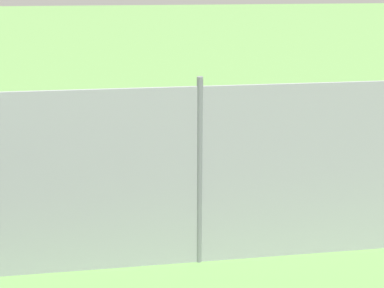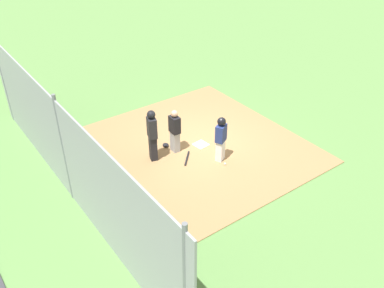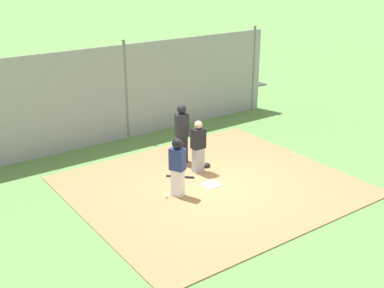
{
  "view_description": "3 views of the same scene",
  "coord_description": "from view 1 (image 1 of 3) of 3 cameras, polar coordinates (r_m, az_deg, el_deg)",
  "views": [
    {
      "loc": [
        -1.05,
        -11.87,
        4.85
      ],
      "look_at": [
        0.31,
        -1.29,
        1.0
      ],
      "focal_mm": 44.12,
      "sensor_mm": 36.0,
      "label": 1
    },
    {
      "loc": [
        9.73,
        -7.51,
        8.06
      ],
      "look_at": [
        0.78,
        -0.95,
        0.83
      ],
      "focal_mm": 39.41,
      "sensor_mm": 36.0,
      "label": 2
    },
    {
      "loc": [
        7.49,
        9.54,
        5.92
      ],
      "look_at": [
        0.06,
        -0.82,
        0.99
      ],
      "focal_mm": 46.01,
      "sensor_mm": 36.0,
      "label": 3
    }
  ],
  "objects": [
    {
      "name": "ground_plane",
      "position": [
        12.86,
        -2.13,
        -2.32
      ],
      "size": [
        140.0,
        140.0,
        0.0
      ],
      "primitive_type": "plane",
      "color": "#5B8947"
    },
    {
      "name": "dirt_infield",
      "position": [
        12.86,
        -2.13,
        -2.26
      ],
      "size": [
        7.2,
        6.4,
        0.03
      ],
      "primitive_type": "cube",
      "color": "#9E774C",
      "rests_on": "ground_plane"
    },
    {
      "name": "home_plate",
      "position": [
        12.85,
        -2.13,
        -2.16
      ],
      "size": [
        0.49,
        0.49,
        0.02
      ],
      "primitive_type": "cube",
      "rotation": [
        0.0,
        0.0,
        0.11
      ],
      "color": "white",
      "rests_on": "dirt_infield"
    },
    {
      "name": "catcher",
      "position": [
        11.69,
        -2.87,
        -0.31
      ],
      "size": [
        0.39,
        0.27,
        1.55
      ],
      "rotation": [
        0.0,
        0.0,
        1.53
      ],
      "color": "#9E9EA3",
      "rests_on": "dirt_infield"
    },
    {
      "name": "umpire",
      "position": [
        10.84,
        -2.63,
        -1.07
      ],
      "size": [
        0.44,
        0.36,
        1.8
      ],
      "rotation": [
        0.0,
        0.0,
        1.27
      ],
      "color": "black",
      "rests_on": "dirt_infield"
    },
    {
      "name": "runner",
      "position": [
        12.65,
        2.73,
        1.75
      ],
      "size": [
        0.4,
        0.46,
        1.59
      ],
      "rotation": [
        0.0,
        0.0,
        3.61
      ],
      "color": "silver",
      "rests_on": "dirt_infield"
    },
    {
      "name": "baseball_bat",
      "position": [
        12.06,
        0.26,
        -3.55
      ],
      "size": [
        0.61,
        0.59,
        0.06
      ],
      "primitive_type": "cylinder",
      "rotation": [
        0.0,
        1.57,
        2.37
      ],
      "color": "black",
      "rests_on": "dirt_infield"
    },
    {
      "name": "catcher_mask",
      "position": [
        11.82,
        -4.68,
        -3.97
      ],
      "size": [
        0.24,
        0.2,
        0.12
      ],
      "primitive_type": "ellipsoid",
      "color": "black",
      "rests_on": "dirt_infield"
    },
    {
      "name": "baseball",
      "position": [
        12.95,
        4.14,
        -1.89
      ],
      "size": [
        0.07,
        0.07,
        0.07
      ],
      "primitive_type": "sphere",
      "color": "white",
      "rests_on": "dirt_infield"
    },
    {
      "name": "backstop_fence",
      "position": [
        7.94,
        0.9,
        -4.31
      ],
      "size": [
        12.0,
        0.1,
        3.35
      ],
      "color": "#93999E",
      "rests_on": "ground_plane"
    }
  ]
}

